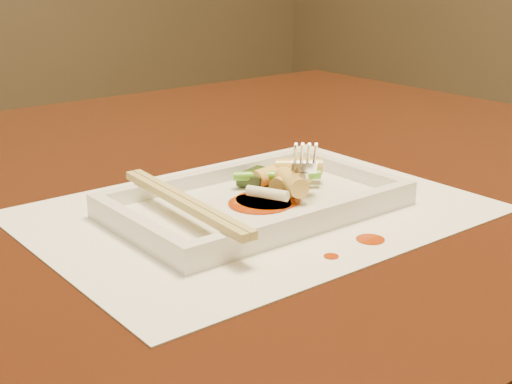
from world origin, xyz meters
TOP-DOWN VIEW (x-y plane):
  - table at (0.00, 0.00)m, footprint 1.40×0.90m
  - placemat at (0.07, -0.15)m, footprint 0.40×0.30m
  - sauce_splatter_a at (0.10, -0.26)m, footprint 0.02×0.02m
  - sauce_splatter_b at (0.05, -0.27)m, footprint 0.01×0.01m
  - plate_base at (0.07, -0.15)m, footprint 0.26×0.16m
  - plate_rim_far at (0.07, -0.07)m, footprint 0.26×0.01m
  - plate_rim_near at (0.07, -0.22)m, footprint 0.26×0.01m
  - plate_rim_left at (-0.06, -0.15)m, footprint 0.01×0.14m
  - plate_rim_right at (0.19, -0.15)m, footprint 0.01×0.14m
  - veg_piece at (0.10, -0.11)m, footprint 0.04×0.04m
  - scallion_white at (0.07, -0.16)m, footprint 0.03×0.04m
  - scallion_green at (0.11, -0.13)m, footprint 0.08×0.06m
  - chopstick_a at (-0.01, -0.15)m, footprint 0.02×0.20m
  - chopstick_b at (-0.01, -0.15)m, footprint 0.02×0.20m
  - fork at (0.14, -0.13)m, footprint 0.09×0.10m
  - sauce_blob_0 at (0.07, -0.15)m, footprint 0.06×0.06m
  - sauce_blob_1 at (0.08, -0.15)m, footprint 0.06×0.06m
  - rice_cake_0 at (0.11, -0.14)m, footprint 0.04×0.04m
  - rice_cake_1 at (0.11, -0.11)m, footprint 0.04×0.02m
  - rice_cake_2 at (0.14, -0.12)m, footprint 0.05×0.04m
  - rice_cake_3 at (0.11, -0.14)m, footprint 0.05×0.03m
  - rice_cake_4 at (0.12, -0.13)m, footprint 0.04×0.05m
  - rice_cake_5 at (0.10, -0.16)m, footprint 0.03×0.05m

SIDE VIEW (x-z plane):
  - table at x=0.00m, z-range 0.27..1.02m
  - placemat at x=0.07m, z-range 0.75..0.75m
  - sauce_splatter_a at x=0.10m, z-range 0.75..0.75m
  - sauce_splatter_b at x=0.05m, z-range 0.75..0.75m
  - plate_base at x=0.07m, z-range 0.75..0.76m
  - sauce_blob_0 at x=0.07m, z-range 0.76..0.76m
  - sauce_blob_1 at x=0.08m, z-range 0.76..0.76m
  - plate_rim_far at x=0.07m, z-range 0.76..0.77m
  - plate_rim_near at x=0.07m, z-range 0.76..0.77m
  - plate_rim_left at x=-0.06m, z-range 0.76..0.77m
  - plate_rim_right at x=0.19m, z-range 0.76..0.77m
  - veg_piece at x=0.10m, z-range 0.76..0.77m
  - rice_cake_0 at x=0.11m, z-range 0.76..0.78m
  - rice_cake_1 at x=0.11m, z-range 0.76..0.78m
  - rice_cake_3 at x=0.11m, z-range 0.76..0.78m
  - rice_cake_4 at x=0.12m, z-range 0.76..0.78m
  - scallion_white at x=0.07m, z-range 0.77..0.78m
  - scallion_green at x=0.11m, z-range 0.77..0.78m
  - rice_cake_2 at x=0.14m, z-range 0.77..0.78m
  - rice_cake_5 at x=0.10m, z-range 0.77..0.79m
  - chopstick_a at x=-0.01m, z-range 0.77..0.78m
  - chopstick_b at x=-0.01m, z-range 0.77..0.78m
  - fork at x=0.14m, z-range 0.76..0.90m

